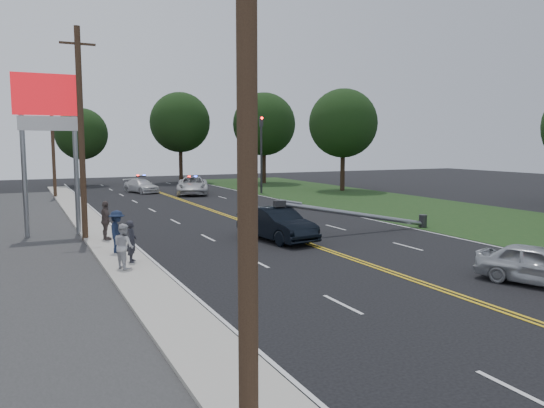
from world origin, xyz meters
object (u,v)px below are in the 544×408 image
utility_pole_near (247,109)px  crashed_sedan (277,224)px  utility_pole_far (53,138)px  pylon_sign (48,115)px  emergency_b (141,186)px  bystander_b (124,246)px  bystander_c (117,231)px  bystander_a (132,241)px  emergency_a (193,185)px  waiting_sedan (539,265)px  traffic_signal (261,148)px  bystander_d (106,221)px  fallen_streetlight (365,215)px  utility_pole_mid (81,134)px

utility_pole_near → crashed_sedan: (8.27, 15.96, -4.29)m
utility_pole_near → utility_pole_far: bearing=90.0°
pylon_sign → emergency_b: bearing=67.5°
pylon_sign → bystander_b: (1.85, -9.23, -5.06)m
emergency_b → bystander_c: size_ratio=2.47×
emergency_b → bystander_a: (-6.60, -29.78, 0.29)m
utility_pole_far → emergency_a: 12.43m
waiting_sedan → bystander_b: 14.23m
waiting_sedan → bystander_a: bystander_a is taller
traffic_signal → bystander_b: bearing=-123.9°
emergency_b → traffic_signal: bearing=-47.0°
bystander_a → bystander_d: (-0.19, 5.22, 0.12)m
emergency_a → crashed_sedan: bearing=-79.6°
waiting_sedan → traffic_signal: bearing=60.5°
utility_pole_far → bystander_c: size_ratio=5.67×
fallen_streetlight → bystander_c: 12.58m
fallen_streetlight → utility_pole_near: (-13.39, -16.00, 4.17)m
pylon_sign → bystander_d: bearing=-55.3°
bystander_a → traffic_signal: bearing=-16.7°
utility_pole_far → emergency_a: bearing=-10.5°
bystander_d → emergency_b: bearing=-22.2°
waiting_sedan → emergency_b: (-4.88, 38.48, -0.03)m
traffic_signal → utility_pole_near: 41.84m
traffic_signal → utility_pole_near: bearing=-114.7°
emergency_b → bystander_d: (-6.79, -24.56, 0.40)m
traffic_signal → bystander_a: bearing=-124.2°
pylon_sign → emergency_a: bearing=54.4°
utility_pole_near → bystander_a: utility_pole_near is taller
bystander_d → utility_pole_far: bearing=-4.8°
bystander_c → bystander_b: bearing=-167.0°
utility_pole_near → crashed_sedan: utility_pole_near is taller
bystander_c → pylon_sign: bearing=36.6°
utility_pole_mid → utility_pole_far: (0.00, 22.00, 0.00)m
bystander_a → bystander_c: 2.06m
traffic_signal → bystander_b: size_ratio=4.29×
utility_pole_near → fallen_streetlight: bearing=50.1°
pylon_sign → utility_pole_far: utility_pole_far is taller
utility_pole_mid → bystander_a: 7.60m
fallen_streetlight → utility_pole_near: size_ratio=0.94×
traffic_signal → fallen_streetlight: size_ratio=0.75×
pylon_sign → emergency_b: (8.91, 21.51, -5.36)m
utility_pole_far → crashed_sedan: 27.65m
emergency_a → bystander_a: size_ratio=3.63×
utility_pole_far → crashed_sedan: bearing=-72.4°
emergency_a → bystander_d: (-10.65, -20.93, 0.23)m
utility_pole_mid → bystander_b: bearing=-85.7°
fallen_streetlight → bystander_d: bearing=166.8°
emergency_a → bystander_b: bearing=-94.0°
fallen_streetlight → bystander_c: bearing=-178.9°
utility_pole_mid → bystander_b: (0.55, -7.23, -4.14)m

